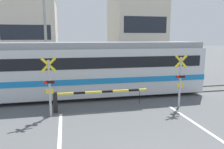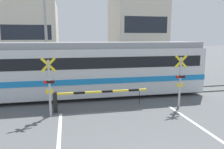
{
  "view_description": "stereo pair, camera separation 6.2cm",
  "coord_description": "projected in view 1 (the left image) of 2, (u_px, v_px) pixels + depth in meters",
  "views": [
    {
      "loc": [
        -2.54,
        -3.62,
        3.68
      ],
      "look_at": [
        0.0,
        8.22,
        1.6
      ],
      "focal_mm": 35.0,
      "sensor_mm": 36.0,
      "label": 1
    },
    {
      "loc": [
        -2.48,
        -3.63,
        3.68
      ],
      "look_at": [
        0.0,
        8.22,
        1.6
      ],
      "focal_mm": 35.0,
      "sensor_mm": 36.0,
      "label": 2
    }
  ],
  "objects": [
    {
      "name": "building_left_of_street",
      "position": [
        31.0,
        36.0,
        25.75
      ],
      "size": [
        5.85,
        7.33,
        7.56
      ],
      "color": "beige",
      "rests_on": "ground_plane"
    },
    {
      "name": "utility_pole_streetside",
      "position": [
        46.0,
        40.0,
        17.85
      ],
      "size": [
        0.22,
        0.22,
        6.88
      ],
      "color": "gray",
      "rests_on": "ground_plane"
    },
    {
      "name": "rail_track_far",
      "position": [
        105.0,
        91.0,
        14.82
      ],
      "size": [
        50.0,
        0.1,
        0.08
      ],
      "color": "#5B564C",
      "rests_on": "ground_plane"
    },
    {
      "name": "crossing_signal_left",
      "position": [
        49.0,
        85.0,
        10.04
      ],
      "size": [
        0.68,
        0.15,
        2.78
      ],
      "color": "#B2B2B7",
      "rests_on": "ground_plane"
    },
    {
      "name": "rail_track_near",
      "position": [
        109.0,
        97.0,
        13.44
      ],
      "size": [
        50.0,
        0.1,
        0.08
      ],
      "color": "#5B564C",
      "rests_on": "ground_plane"
    },
    {
      "name": "crossing_barrier_near",
      "position": [
        84.0,
        96.0,
        10.97
      ],
      "size": [
        4.83,
        0.2,
        1.03
      ],
      "color": "black",
      "rests_on": "ground_plane"
    },
    {
      "name": "crossing_signal_right",
      "position": [
        180.0,
        79.0,
        11.4
      ],
      "size": [
        0.68,
        0.15,
        2.78
      ],
      "color": "#B2B2B7",
      "rests_on": "ground_plane"
    },
    {
      "name": "commuter_train",
      "position": [
        51.0,
        69.0,
        13.13
      ],
      "size": [
        18.82,
        2.94,
        3.37
      ],
      "color": "silver",
      "rests_on": "ground_plane"
    },
    {
      "name": "building_right_of_street",
      "position": [
        135.0,
        30.0,
        28.27
      ],
      "size": [
        6.07,
        7.33,
        9.2
      ],
      "color": "beige",
      "rests_on": "ground_plane"
    },
    {
      "name": "crossing_barrier_far",
      "position": [
        121.0,
        75.0,
        17.08
      ],
      "size": [
        4.83,
        0.2,
        1.03
      ],
      "color": "black",
      "rests_on": "ground_plane"
    }
  ]
}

